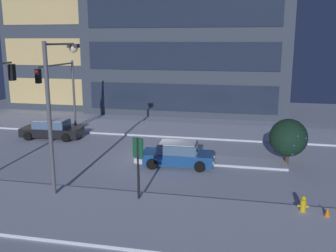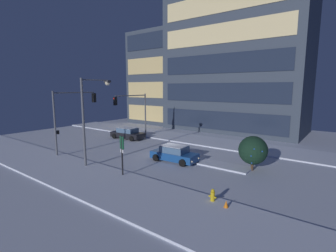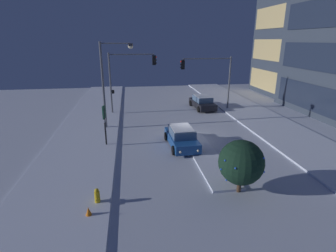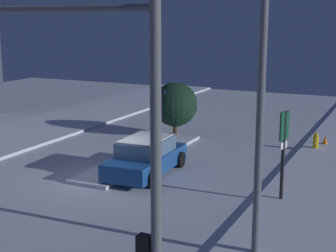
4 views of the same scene
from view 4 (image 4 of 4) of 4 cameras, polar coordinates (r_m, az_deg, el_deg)
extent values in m
plane|color=silver|center=(19.61, -6.63, -6.08)|extent=(52.00, 52.00, 0.00)
cube|color=silver|center=(16.91, 18.52, -9.41)|extent=(52.00, 5.20, 0.14)
cube|color=silver|center=(22.54, -2.84, -3.43)|extent=(9.00, 1.80, 0.14)
cube|color=#19478C|center=(20.05, -2.52, -4.02)|extent=(4.43, 2.00, 0.66)
cube|color=slate|center=(19.89, -2.53, -2.33)|extent=(2.42, 1.73, 0.60)
cube|color=white|center=(19.81, -2.54, -1.40)|extent=(2.24, 1.61, 0.04)
sphere|color=#F9E5B2|center=(22.23, -1.51, -2.50)|extent=(0.16, 0.16, 0.16)
sphere|color=#F9E5B2|center=(21.76, 1.44, -2.81)|extent=(0.16, 0.16, 0.16)
cylinder|color=black|center=(21.73, -3.03, -3.31)|extent=(0.67, 0.25, 0.66)
cylinder|color=black|center=(21.03, 1.40, -3.82)|extent=(0.67, 0.25, 0.66)
cylinder|color=black|center=(19.30, -6.78, -5.36)|extent=(0.67, 0.25, 0.66)
cylinder|color=black|center=(18.50, -1.90, -6.05)|extent=(0.67, 0.25, 0.66)
cylinder|color=#565960|center=(8.13, -1.36, -8.50)|extent=(0.18, 0.18, 6.43)
cylinder|color=#565960|center=(8.92, -15.25, 12.68)|extent=(0.12, 4.66, 0.12)
cube|color=black|center=(8.54, -2.68, -13.40)|extent=(0.20, 0.24, 0.36)
cylinder|color=#565960|center=(12.52, 10.43, 1.22)|extent=(0.20, 0.20, 7.53)
cylinder|color=gold|center=(24.61, 16.42, -1.92)|extent=(0.26, 0.26, 0.70)
sphere|color=gold|center=(24.52, 16.47, -0.97)|extent=(0.22, 0.22, 0.22)
cylinder|color=gold|center=(24.43, 16.35, -1.93)|extent=(0.12, 0.10, 0.10)
cylinder|color=gold|center=(24.78, 16.49, -1.75)|extent=(0.12, 0.10, 0.10)
cylinder|color=black|center=(17.11, 12.90, -3.54)|extent=(0.12, 0.12, 3.13)
cube|color=#144C2D|center=(16.86, 13.08, 0.03)|extent=(0.55, 0.20, 0.95)
cube|color=white|center=(17.01, 12.97, -2.14)|extent=(0.44, 0.16, 0.24)
cylinder|color=#473323|center=(26.59, 0.81, -0.39)|extent=(0.22, 0.22, 0.71)
sphere|color=black|center=(26.34, 0.82, 2.47)|extent=(2.33, 2.33, 2.33)
sphere|color=blue|center=(26.25, 3.26, 3.25)|extent=(0.10, 0.10, 0.10)
sphere|color=blue|center=(27.41, -0.21, 2.38)|extent=(0.10, 0.10, 0.10)
sphere|color=blue|center=(26.14, 3.31, 1.97)|extent=(0.10, 0.10, 0.10)
sphere|color=blue|center=(27.21, -0.71, 1.75)|extent=(0.10, 0.10, 0.10)
sphere|color=blue|center=(26.87, 3.01, 3.06)|extent=(0.10, 0.10, 0.10)
sphere|color=blue|center=(27.22, -0.07, 3.87)|extent=(0.10, 0.10, 0.10)
sphere|color=blue|center=(25.49, -0.38, 3.83)|extent=(0.10, 0.10, 0.10)
sphere|color=blue|center=(26.35, 2.59, 0.62)|extent=(0.10, 0.10, 0.10)
cone|color=orange|center=(25.53, 17.41, -1.66)|extent=(0.36, 0.36, 0.55)
camera|label=1|loc=(24.90, 58.62, 9.85)|focal=41.15mm
camera|label=2|loc=(31.15, 43.13, 10.08)|focal=26.52mm
camera|label=3|loc=(35.48, 17.35, 14.02)|focal=28.06mm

